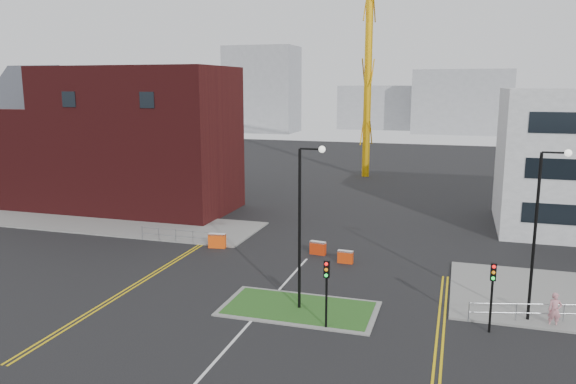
# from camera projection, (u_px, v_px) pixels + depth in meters

# --- Properties ---
(ground) EXTENTS (200.00, 200.00, 0.00)m
(ground) POSITION_uv_depth(u_px,v_px,m) (204.00, 373.00, 24.32)
(ground) COLOR black
(ground) RESTS_ON ground
(pavement_left) EXTENTS (28.00, 8.00, 0.12)m
(pavement_left) POSITION_uv_depth(u_px,v_px,m) (108.00, 222.00, 50.72)
(pavement_left) COLOR slate
(pavement_left) RESTS_ON ground
(island_kerb) EXTENTS (8.60, 4.60, 0.08)m
(island_kerb) POSITION_uv_depth(u_px,v_px,m) (299.00, 309.00, 31.25)
(island_kerb) COLOR slate
(island_kerb) RESTS_ON ground
(grass_island) EXTENTS (8.00, 4.00, 0.12)m
(grass_island) POSITION_uv_depth(u_px,v_px,m) (299.00, 308.00, 31.25)
(grass_island) COLOR #25501A
(grass_island) RESTS_ON ground
(brick_building) EXTENTS (24.20, 10.07, 14.24)m
(brick_building) POSITION_uv_depth(u_px,v_px,m) (114.00, 140.00, 55.93)
(brick_building) COLOR #461112
(brick_building) RESTS_ON ground
(streetlamp_island) EXTENTS (1.46, 0.36, 9.18)m
(streetlamp_island) POSITION_uv_depth(u_px,v_px,m) (303.00, 215.00, 30.18)
(streetlamp_island) COLOR black
(streetlamp_island) RESTS_ON ground
(streetlamp_right_near) EXTENTS (1.46, 0.36, 9.18)m
(streetlamp_right_near) POSITION_uv_depth(u_px,v_px,m) (540.00, 222.00, 28.60)
(streetlamp_right_near) COLOR black
(streetlamp_right_near) RESTS_ON ground
(traffic_light_island) EXTENTS (0.28, 0.33, 3.65)m
(traffic_light_island) POSITION_uv_depth(u_px,v_px,m) (327.00, 281.00, 28.30)
(traffic_light_island) COLOR black
(traffic_light_island) RESTS_ON ground
(traffic_light_right) EXTENTS (0.28, 0.33, 3.65)m
(traffic_light_right) POSITION_uv_depth(u_px,v_px,m) (493.00, 284.00, 27.88)
(traffic_light_right) COLOR black
(traffic_light_right) RESTS_ON ground
(railing_left) EXTENTS (6.05, 0.05, 1.10)m
(railing_left) POSITION_uv_depth(u_px,v_px,m) (176.00, 234.00, 44.25)
(railing_left) COLOR gray
(railing_left) RESTS_ON ground
(centre_line) EXTENTS (0.15, 30.00, 0.01)m
(centre_line) POSITION_uv_depth(u_px,v_px,m) (223.00, 353.00, 26.20)
(centre_line) COLOR silver
(centre_line) RESTS_ON ground
(yellow_left_a) EXTENTS (0.12, 24.00, 0.01)m
(yellow_left_a) POSITION_uv_depth(u_px,v_px,m) (144.00, 278.00, 36.30)
(yellow_left_a) COLOR gold
(yellow_left_a) RESTS_ON ground
(yellow_left_b) EXTENTS (0.12, 24.00, 0.01)m
(yellow_left_b) POSITION_uv_depth(u_px,v_px,m) (149.00, 278.00, 36.21)
(yellow_left_b) COLOR gold
(yellow_left_b) RESTS_ON ground
(yellow_right_a) EXTENTS (0.12, 20.00, 0.01)m
(yellow_right_a) POSITION_uv_depth(u_px,v_px,m) (436.00, 342.00, 27.23)
(yellow_right_a) COLOR gold
(yellow_right_a) RESTS_ON ground
(yellow_right_b) EXTENTS (0.12, 20.00, 0.01)m
(yellow_right_b) POSITION_uv_depth(u_px,v_px,m) (443.00, 343.00, 27.14)
(yellow_right_b) COLOR gold
(yellow_right_b) RESTS_ON ground
(skyline_a) EXTENTS (18.00, 12.00, 22.00)m
(skyline_a) POSITION_uv_depth(u_px,v_px,m) (262.00, 90.00, 146.43)
(skyline_a) COLOR gray
(skyline_a) RESTS_ON ground
(skyline_b) EXTENTS (24.00, 12.00, 16.00)m
(skyline_b) POSITION_uv_depth(u_px,v_px,m) (461.00, 102.00, 142.01)
(skyline_b) COLOR gray
(skyline_b) RESTS_ON ground
(skyline_d) EXTENTS (30.00, 12.00, 12.00)m
(skyline_d) POSITION_uv_depth(u_px,v_px,m) (394.00, 107.00, 156.95)
(skyline_d) COLOR gray
(skyline_d) RESTS_ON ground
(pedestrian) EXTENTS (0.70, 0.49, 1.84)m
(pedestrian) POSITION_uv_depth(u_px,v_px,m) (555.00, 310.00, 28.81)
(pedestrian) COLOR #CF868F
(pedestrian) RESTS_ON ground
(barrier_left) EXTENTS (1.37, 0.61, 1.12)m
(barrier_left) POSITION_uv_depth(u_px,v_px,m) (217.00, 240.00, 42.93)
(barrier_left) COLOR #F14D0D
(barrier_left) RESTS_ON ground
(barrier_mid) EXTENTS (1.22, 0.57, 0.99)m
(barrier_mid) POSITION_uv_depth(u_px,v_px,m) (318.00, 247.00, 41.25)
(barrier_mid) COLOR red
(barrier_mid) RESTS_ON ground
(barrier_right) EXTENTS (1.09, 0.42, 0.90)m
(barrier_right) POSITION_uv_depth(u_px,v_px,m) (345.00, 256.00, 39.26)
(barrier_right) COLOR red
(barrier_right) RESTS_ON ground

